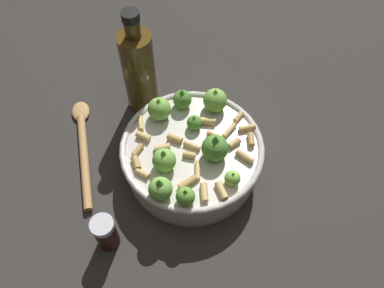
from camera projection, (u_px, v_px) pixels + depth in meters
ground_plane at (192, 166)px, 0.76m from camera, size 2.40×2.40×0.00m
cooking_pan at (192, 154)px, 0.72m from camera, size 0.26×0.26×0.13m
pepper_shaker at (106, 233)px, 0.65m from camera, size 0.04×0.04×0.08m
olive_oil_bottle at (139, 71)px, 0.76m from camera, size 0.06×0.06×0.24m
wooden_spoon at (83, 145)px, 0.78m from camera, size 0.25×0.06×0.02m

